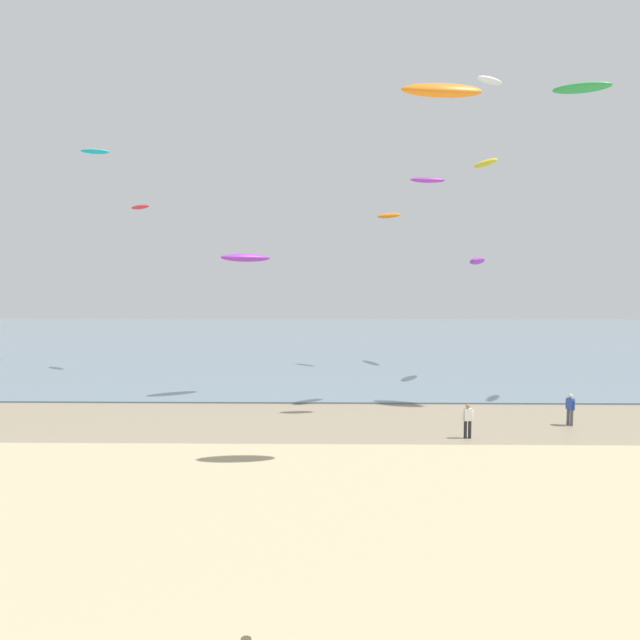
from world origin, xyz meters
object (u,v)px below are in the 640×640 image
person_by_waterline (570,408)px  kite_aloft_2 (442,90)px  kite_aloft_8 (246,258)px  kite_aloft_10 (489,81)px  kite_aloft_3 (485,163)px  kite_aloft_5 (428,180)px  kite_aloft_0 (140,207)px  kite_aloft_1 (477,261)px  kite_aloft_6 (389,216)px  kite_aloft_9 (95,151)px  kite_aloft_4 (582,88)px  person_nearest_camera (468,420)px

person_by_waterline → kite_aloft_2: 17.95m
kite_aloft_8 → kite_aloft_2: bearing=97.6°
kite_aloft_2 → kite_aloft_10: kite_aloft_10 is taller
kite_aloft_3 → kite_aloft_5: 21.10m
kite_aloft_0 → kite_aloft_3: (29.16, 3.42, 4.08)m
person_by_waterline → kite_aloft_8: size_ratio=0.50×
kite_aloft_1 → kite_aloft_5: size_ratio=1.53×
kite_aloft_6 → kite_aloft_9: (-26.07, 2.36, 5.95)m
kite_aloft_3 → kite_aloft_9: bearing=69.6°
person_by_waterline → kite_aloft_6: (-7.73, 20.41, 12.13)m
kite_aloft_4 → kite_aloft_9: kite_aloft_4 is taller
kite_aloft_1 → kite_aloft_3: kite_aloft_3 is taller
kite_aloft_4 → kite_aloft_5: size_ratio=1.64×
kite_aloft_0 → kite_aloft_4: bearing=-163.4°
kite_aloft_2 → kite_aloft_9: kite_aloft_9 is taller
kite_aloft_2 → kite_aloft_8: bearing=119.9°
person_nearest_camera → kite_aloft_4: bearing=42.6°
kite_aloft_5 → kite_aloft_6: bearing=84.3°
kite_aloft_1 → kite_aloft_3: (2.45, 7.92, 8.62)m
kite_aloft_4 → kite_aloft_1: bearing=-46.9°
kite_aloft_2 → kite_aloft_5: size_ratio=1.71×
kite_aloft_8 → kite_aloft_9: bearing=-72.7°
kite_aloft_1 → kite_aloft_2: (-6.47, -20.07, 6.54)m
kite_aloft_3 → kite_aloft_10: bearing=147.7°
kite_aloft_4 → kite_aloft_5: bearing=33.4°
kite_aloft_1 → kite_aloft_2: kite_aloft_2 is taller
person_by_waterline → kite_aloft_0: size_ratio=0.72×
kite_aloft_1 → kite_aloft_5: (-5.56, -11.11, 4.28)m
person_by_waterline → person_nearest_camera: bearing=-156.5°
person_by_waterline → kite_aloft_2: bearing=-142.4°
kite_aloft_4 → kite_aloft_10: kite_aloft_10 is taller
kite_aloft_1 → person_by_waterline: bearing=32.6°
kite_aloft_0 → kite_aloft_9: kite_aloft_9 is taller
person_by_waterline → kite_aloft_2: (-8.20, -6.32, 14.66)m
person_nearest_camera → kite_aloft_8: size_ratio=0.50×
person_nearest_camera → kite_aloft_9: (-27.78, 25.39, 18.09)m
kite_aloft_3 → kite_aloft_8: bearing=108.1°
kite_aloft_2 → kite_aloft_5: (0.90, 8.96, -2.26)m
person_nearest_camera → kite_aloft_0: kite_aloft_0 is taller
kite_aloft_2 → kite_aloft_4: (10.21, 11.11, 3.39)m
kite_aloft_5 → kite_aloft_8: bearing=148.8°
kite_aloft_3 → kite_aloft_9: 34.56m
kite_aloft_2 → kite_aloft_9: 38.91m
kite_aloft_6 → kite_aloft_10: (4.44, -15.18, 6.49)m
kite_aloft_5 → kite_aloft_9: size_ratio=0.82×
kite_aloft_4 → kite_aloft_10: bearing=15.7°
kite_aloft_1 → kite_aloft_4: bearing=48.2°
person_nearest_camera → kite_aloft_1: size_ratio=0.56×
kite_aloft_5 → kite_aloft_6: 17.78m
kite_aloft_1 → kite_aloft_2: size_ratio=0.89×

